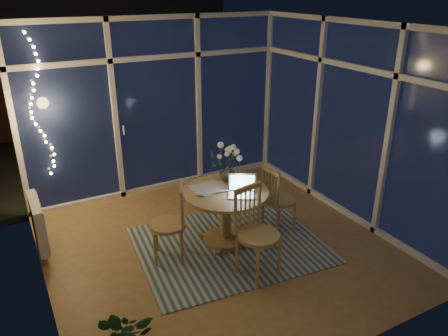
{
  "coord_description": "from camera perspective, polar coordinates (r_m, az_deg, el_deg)",
  "views": [
    {
      "loc": [
        -2.13,
        -4.06,
        2.98
      ],
      "look_at": [
        0.19,
        0.25,
        0.92
      ],
      "focal_mm": 35.0,
      "sensor_mm": 36.0,
      "label": 1
    }
  ],
  "objects": [
    {
      "name": "ceiling",
      "position": [
        4.6,
        -0.65,
        18.12
      ],
      "size": [
        4.0,
        4.0,
        0.0
      ],
      "primitive_type": "plane",
      "color": "silver",
      "rests_on": "wall_back"
    },
    {
      "name": "chair_left",
      "position": [
        5.05,
        -7.36,
        -7.11
      ],
      "size": [
        0.58,
        0.58,
        0.95
      ],
      "primitive_type": "cube",
      "rotation": [
        0.0,
        0.0,
        -1.97
      ],
      "color": "#A7834B",
      "rests_on": "floor"
    },
    {
      "name": "floor",
      "position": [
        5.47,
        -0.53,
        -10.15
      ],
      "size": [
        4.0,
        4.0,
        0.0
      ],
      "primitive_type": "plane",
      "color": "olive",
      "rests_on": "ground"
    },
    {
      "name": "garden_patio",
      "position": [
        9.91,
        -11.59,
        4.54
      ],
      "size": [
        12.0,
        6.0,
        0.1
      ],
      "primitive_type": "cube",
      "color": "black",
      "rests_on": "ground"
    },
    {
      "name": "wall_left",
      "position": [
        4.4,
        -24.33,
        -1.77
      ],
      "size": [
        0.04,
        4.0,
        2.6
      ],
      "primitive_type": "cube",
      "color": "beige",
      "rests_on": "floor"
    },
    {
      "name": "fairy_lights",
      "position": [
        6.13,
        -23.18,
        7.3
      ],
      "size": [
        0.24,
        0.1,
        1.85
      ],
      "primitive_type": null,
      "color": "#F3BD61",
      "rests_on": "window_wall_back"
    },
    {
      "name": "garden_fence",
      "position": [
        10.01,
        -15.67,
        10.06
      ],
      "size": [
        11.0,
        0.08,
        1.8
      ],
      "primitive_type": "cube",
      "color": "#3C2015",
      "rests_on": "ground"
    },
    {
      "name": "chair_front",
      "position": [
        4.74,
        4.57,
        -8.54
      ],
      "size": [
        0.56,
        0.56,
        1.03
      ],
      "primitive_type": "cube",
      "rotation": [
        0.0,
        0.0,
        0.2
      ],
      "color": "#A7834B",
      "rests_on": "floor"
    },
    {
      "name": "garden_shrubs",
      "position": [
        7.99,
        -17.28,
        3.35
      ],
      "size": [
        0.9,
        0.9,
        0.9
      ],
      "primitive_type": "sphere",
      "color": "black",
      "rests_on": "ground"
    },
    {
      "name": "wall_front",
      "position": [
        3.41,
        15.45,
        -7.61
      ],
      "size": [
        4.0,
        0.04,
        2.6
      ],
      "primitive_type": "cube",
      "color": "beige",
      "rests_on": "floor"
    },
    {
      "name": "bowl",
      "position": [
        5.49,
        3.23,
        -1.43
      ],
      "size": [
        0.17,
        0.17,
        0.04
      ],
      "primitive_type": "imported",
      "rotation": [
        0.0,
        0.0,
        -0.09
      ],
      "color": "white",
      "rests_on": "dining_table"
    },
    {
      "name": "radiator",
      "position": [
        5.59,
        -23.15,
        -6.63
      ],
      "size": [
        0.1,
        0.7,
        0.58
      ],
      "primitive_type": "cube",
      "color": "silver",
      "rests_on": "wall_left"
    },
    {
      "name": "phone",
      "position": [
        5.17,
        1.24,
        -3.14
      ],
      "size": [
        0.13,
        0.09,
        0.01
      ],
      "primitive_type": "cube",
      "rotation": [
        0.0,
        0.0,
        0.29
      ],
      "color": "black",
      "rests_on": "dining_table"
    },
    {
      "name": "neighbour_roof",
      "position": [
        12.82,
        -18.32,
        18.32
      ],
      "size": [
        7.0,
        3.0,
        2.2
      ],
      "primitive_type": "cube",
      "color": "#363941",
      "rests_on": "ground"
    },
    {
      "name": "rug",
      "position": [
        5.48,
        0.7,
        -9.98
      ],
      "size": [
        2.37,
        1.97,
        0.01
      ],
      "primitive_type": "cube",
      "rotation": [
        0.0,
        0.0,
        -0.09
      ],
      "color": "beige",
      "rests_on": "floor"
    },
    {
      "name": "wall_right",
      "position": [
        6.03,
        16.55,
        5.74
      ],
      "size": [
        0.04,
        4.0,
        2.6
      ],
      "primitive_type": "cube",
      "color": "beige",
      "rests_on": "floor"
    },
    {
      "name": "chair_right",
      "position": [
        5.63,
        7.25,
        -3.95
      ],
      "size": [
        0.46,
        0.46,
        0.92
      ],
      "primitive_type": "cube",
      "rotation": [
        0.0,
        0.0,
        1.67
      ],
      "color": "#A7834B",
      "rests_on": "floor"
    },
    {
      "name": "window_wall_right",
      "position": [
        6.01,
        16.28,
        5.69
      ],
      "size": [
        0.1,
        4.0,
        2.6
      ],
      "primitive_type": "cube",
      "color": "white",
      "rests_on": "floor"
    },
    {
      "name": "window_wall_back",
      "position": [
        6.6,
        -8.62,
        7.88
      ],
      "size": [
        4.0,
        0.1,
        2.6
      ],
      "primitive_type": "cube",
      "color": "white",
      "rests_on": "floor"
    },
    {
      "name": "dining_table",
      "position": [
        5.38,
        0.2,
        -6.37
      ],
      "size": [
        1.13,
        1.13,
        0.71
      ],
      "primitive_type": "cylinder",
      "rotation": [
        0.0,
        0.0,
        -0.09
      ],
      "color": "#A7834B",
      "rests_on": "floor"
    },
    {
      "name": "wall_back",
      "position": [
        6.64,
        -8.75,
        7.95
      ],
      "size": [
        4.0,
        0.04,
        2.6
      ],
      "primitive_type": "cube",
      "color": "beige",
      "rests_on": "floor"
    },
    {
      "name": "laptop",
      "position": [
        5.05,
        2.4,
        -2.37
      ],
      "size": [
        0.43,
        0.41,
        0.24
      ],
      "primitive_type": null,
      "rotation": [
        0.0,
        0.0,
        -0.52
      ],
      "color": "silver",
      "rests_on": "dining_table"
    },
    {
      "name": "flower_vase",
      "position": [
        5.45,
        0.48,
        -0.59
      ],
      "size": [
        0.22,
        0.22,
        0.21
      ],
      "primitive_type": "imported",
      "rotation": [
        0.0,
        0.0,
        -0.09
      ],
      "color": "silver",
      "rests_on": "dining_table"
    },
    {
      "name": "newspapers",
      "position": [
        5.24,
        -1.8,
        -2.71
      ],
      "size": [
        0.43,
        0.34,
        0.02
      ],
      "primitive_type": "cube",
      "rotation": [
        0.0,
        0.0,
        0.12
      ],
      "color": "silver",
      "rests_on": "dining_table"
    }
  ]
}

